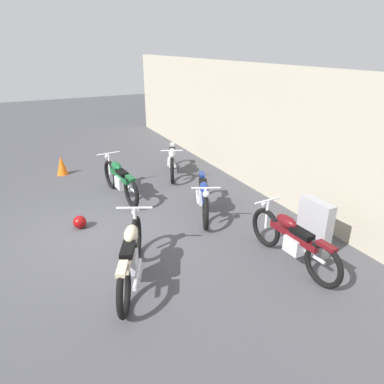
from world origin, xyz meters
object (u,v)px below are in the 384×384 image
(stone_marker, at_px, (314,227))
(motorcycle_silver, at_px, (172,160))
(motorcycle_green, at_px, (120,179))
(motorcycle_blue, at_px, (203,196))
(traffic_cone, at_px, (62,165))
(motorcycle_cream, at_px, (131,255))
(helmet, at_px, (80,222))
(motorcycle_maroon, at_px, (292,240))

(stone_marker, relative_size, motorcycle_silver, 0.52)
(motorcycle_green, distance_m, motorcycle_blue, 2.27)
(stone_marker, height_order, motorcycle_blue, stone_marker)
(traffic_cone, relative_size, motorcycle_cream, 0.27)
(stone_marker, relative_size, traffic_cone, 1.86)
(stone_marker, xyz_separation_m, helmet, (-2.81, -3.67, -0.38))
(motorcycle_green, xyz_separation_m, motorcycle_blue, (1.80, 1.38, -0.02))
(motorcycle_green, distance_m, motorcycle_maroon, 4.52)
(motorcycle_maroon, bearing_deg, motorcycle_green, 21.89)
(helmet, bearing_deg, traffic_cone, 177.98)
(helmet, bearing_deg, motorcycle_silver, 124.82)
(helmet, height_order, motorcycle_maroon, motorcycle_maroon)
(motorcycle_maroon, bearing_deg, motorcycle_blue, 9.07)
(stone_marker, bearing_deg, motorcycle_blue, -154.29)
(helmet, height_order, traffic_cone, traffic_cone)
(traffic_cone, bearing_deg, motorcycle_silver, 62.96)
(motorcycle_green, xyz_separation_m, motorcycle_silver, (-0.88, 1.79, -0.01))
(traffic_cone, height_order, motorcycle_silver, motorcycle_silver)
(motorcycle_cream, xyz_separation_m, motorcycle_blue, (-1.60, 2.15, -0.03))
(motorcycle_green, bearing_deg, motorcycle_blue, -147.79)
(motorcycle_silver, distance_m, motorcycle_maroon, 5.01)
(stone_marker, bearing_deg, motorcycle_maroon, -80.31)
(motorcycle_blue, xyz_separation_m, motorcycle_silver, (-2.68, 0.41, 0.01))
(motorcycle_cream, distance_m, motorcycle_blue, 2.68)
(helmet, bearing_deg, motorcycle_maroon, 46.39)
(motorcycle_cream, bearing_deg, motorcycle_green, 12.20)
(stone_marker, height_order, motorcycle_silver, stone_marker)
(helmet, relative_size, motorcycle_maroon, 0.13)
(motorcycle_blue, bearing_deg, motorcycle_silver, -164.05)
(helmet, distance_m, motorcycle_blue, 2.68)
(traffic_cone, xyz_separation_m, motorcycle_maroon, (6.48, 2.94, 0.18))
(helmet, height_order, motorcycle_blue, motorcycle_blue)
(traffic_cone, height_order, motorcycle_blue, motorcycle_blue)
(stone_marker, relative_size, motorcycle_cream, 0.50)
(traffic_cone, xyz_separation_m, motorcycle_green, (2.35, 1.09, 0.19))
(motorcycle_cream, bearing_deg, motorcycle_blue, -28.43)
(helmet, xyz_separation_m, motorcycle_maroon, (2.92, 3.06, 0.32))
(motorcycle_blue, relative_size, motorcycle_silver, 0.98)
(helmet, xyz_separation_m, traffic_cone, (-3.56, 0.13, 0.14))
(stone_marker, bearing_deg, motorcycle_silver, -172.33)
(helmet, xyz_separation_m, motorcycle_blue, (0.59, 2.59, 0.31))
(traffic_cone, distance_m, motorcycle_maroon, 7.11)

